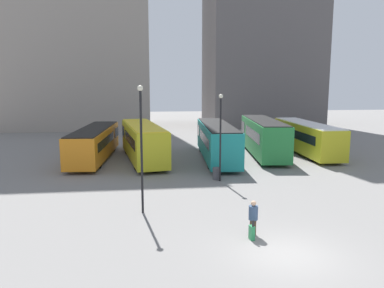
% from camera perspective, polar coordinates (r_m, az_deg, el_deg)
% --- Properties ---
extents(ground_plane, '(160.00, 160.00, 0.00)m').
position_cam_1_polar(ground_plane, '(15.69, 14.23, -15.98)').
color(ground_plane, slate).
extents(bus_0, '(3.30, 12.64, 2.78)m').
position_cam_1_polar(bus_0, '(34.44, -14.60, 0.31)').
color(bus_0, orange).
rests_on(bus_0, ground_plane).
extents(bus_1, '(4.22, 11.73, 3.17)m').
position_cam_1_polar(bus_1, '(32.94, -7.50, 0.50)').
color(bus_1, gold).
rests_on(bus_1, ground_plane).
extents(bus_2, '(3.23, 12.56, 3.15)m').
position_cam_1_polar(bus_2, '(33.20, 3.78, 0.61)').
color(bus_2, '#19847F').
rests_on(bus_2, ground_plane).
extents(bus_3, '(3.88, 12.14, 3.34)m').
position_cam_1_polar(bus_3, '(35.82, 10.79, 1.24)').
color(bus_3, '#237A38').
rests_on(bus_3, ground_plane).
extents(bus_4, '(2.84, 12.25, 2.96)m').
position_cam_1_polar(bus_4, '(37.83, 16.93, 1.11)').
color(bus_4, gold).
rests_on(bus_4, ground_plane).
extents(traveler, '(0.45, 0.45, 1.57)m').
position_cam_1_polar(traveler, '(16.85, 9.32, -10.59)').
color(traveler, '#4C3828').
rests_on(traveler, ground_plane).
extents(suitcase, '(0.21, 0.33, 0.90)m').
position_cam_1_polar(suitcase, '(16.59, 9.10, -13.19)').
color(suitcase, '#28844C').
rests_on(suitcase, ground_plane).
extents(lamp_post_0, '(0.28, 0.28, 5.95)m').
position_cam_1_polar(lamp_post_0, '(25.30, 4.36, 2.00)').
color(lamp_post_0, black).
rests_on(lamp_post_0, ground_plane).
extents(lamp_post_1, '(0.28, 0.28, 6.53)m').
position_cam_1_polar(lamp_post_1, '(18.98, -7.73, 0.53)').
color(lamp_post_1, black).
rests_on(lamp_post_1, ground_plane).
extents(trash_bin, '(0.52, 0.52, 0.85)m').
position_cam_1_polar(trash_bin, '(26.28, 3.72, -4.51)').
color(trash_bin, '#47474C').
rests_on(trash_bin, ground_plane).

